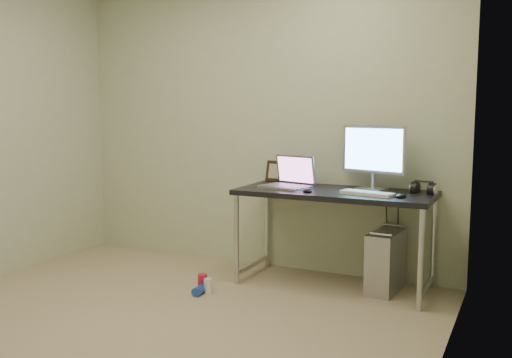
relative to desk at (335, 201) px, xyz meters
The scene contains 18 objects.
floor 1.77m from the desk, 119.30° to the right, with size 3.50×3.50×0.00m, color tan.
wall_back 1.04m from the desk, 157.93° to the left, with size 3.50×0.02×2.50m, color beige.
wall_right 1.81m from the desk, 56.32° to the right, with size 0.02×3.50×2.50m, color beige.
desk is the anchor object (origin of this frame).
tower_computer 0.59m from the desk, ahead, with size 0.23×0.45×0.49m.
cable_a 0.51m from the desk, 38.55° to the left, with size 0.01×0.01×0.70m, color black.
cable_b 0.58m from the desk, 30.36° to the left, with size 0.01×0.01×0.72m, color black.
can_red 1.18m from the desk, 147.01° to the right, with size 0.07×0.07×0.13m, color #C31C41.
can_white 1.15m from the desk, 143.34° to the right, with size 0.06×0.06×0.11m, color white.
can_blue 1.23m from the desk, 142.15° to the right, with size 0.07×0.07×0.12m, color #2248B5.
laptop 0.41m from the desk, behind, with size 0.42×0.37×0.25m.
monitor 0.48m from the desk, 32.71° to the left, with size 0.52×0.20×0.49m.
keyboard 0.32m from the desk, 23.02° to the right, with size 0.39×0.13×0.02m, color white.
mouse_right 0.55m from the desk, 14.69° to the right, with size 0.06×0.10×0.04m, color black.
mouse_left 0.25m from the desk, 133.39° to the right, with size 0.07×0.11×0.04m, color black.
headphones 0.66m from the desk, 12.18° to the left, with size 0.19×0.11×0.12m.
picture_frame 0.70m from the desk, 153.93° to the left, with size 0.22×0.03×0.18m, color black.
webcam 0.53m from the desk, 147.82° to the left, with size 0.05×0.04×0.13m.
Camera 1 is at (2.13, -2.71, 1.38)m, focal length 40.00 mm.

